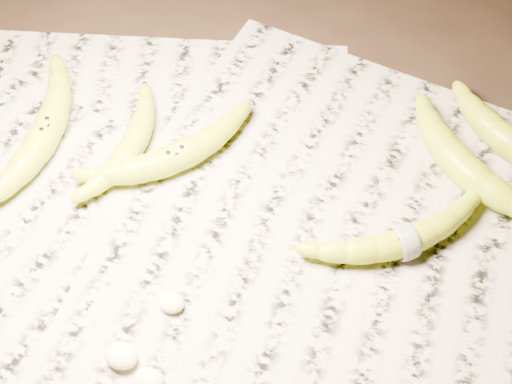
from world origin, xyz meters
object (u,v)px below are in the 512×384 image
(banana_center, at_px, (175,156))
(banana_taped, at_px, (405,240))
(banana_left_a, at_px, (45,131))
(banana_upper_b, at_px, (464,166))
(banana_left_b, at_px, (131,144))

(banana_center, bearing_deg, banana_taped, -53.11)
(banana_left_a, relative_size, banana_upper_b, 1.12)
(banana_left_b, height_order, banana_taped, banana_taped)
(banana_center, relative_size, banana_taped, 1.00)
(banana_left_a, bearing_deg, banana_left_b, -87.30)
(banana_left_a, distance_m, banana_center, 0.17)
(banana_upper_b, bearing_deg, banana_taped, -72.27)
(banana_center, distance_m, banana_taped, 0.29)
(banana_left_a, relative_size, banana_left_b, 1.33)
(banana_center, xyz_separation_m, banana_upper_b, (0.33, 0.10, 0.00))
(banana_center, height_order, banana_taped, banana_center)
(banana_center, relative_size, banana_upper_b, 1.03)
(banana_left_a, bearing_deg, banana_center, -90.78)
(banana_left_b, bearing_deg, banana_center, -89.35)
(banana_left_b, height_order, banana_center, banana_center)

